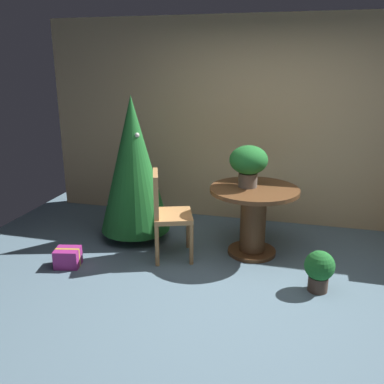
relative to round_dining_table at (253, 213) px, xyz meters
name	(u,v)px	position (x,y,z in m)	size (l,w,h in m)	color
ground_plane	(244,307)	(0.07, -1.10, -0.48)	(6.60, 6.60, 0.00)	slate
back_wall_panel	(272,123)	(0.07, 1.10, 0.82)	(6.00, 0.10, 2.60)	tan
round_dining_table	(253,213)	(0.00, 0.00, 0.00)	(0.96, 0.96, 0.76)	brown
flower_vase	(248,162)	(-0.08, 0.03, 0.55)	(0.41, 0.41, 0.45)	#665B51
wooden_chair_left	(166,210)	(-0.89, -0.32, 0.06)	(0.54, 0.57, 0.96)	#B27F4C
holiday_tree	(133,165)	(-1.42, 0.09, 0.43)	(0.82, 0.82, 1.70)	brown
gift_box_purple	(68,257)	(-1.81, -0.80, -0.38)	(0.29, 0.26, 0.20)	#9E287A
potted_plant	(319,269)	(0.69, -0.65, -0.26)	(0.28, 0.28, 0.40)	#4C382D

